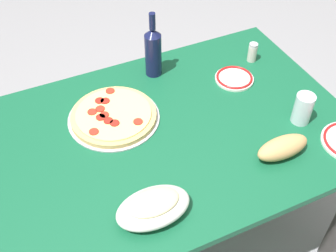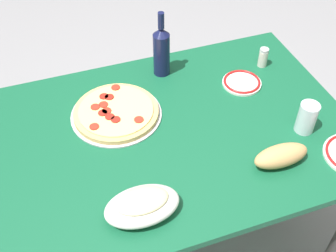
{
  "view_description": "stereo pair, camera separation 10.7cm",
  "coord_description": "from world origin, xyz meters",
  "px_view_note": "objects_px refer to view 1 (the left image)",
  "views": [
    {
      "loc": [
        -0.47,
        -1.01,
        1.88
      ],
      "look_at": [
        0.0,
        0.0,
        0.76
      ],
      "focal_mm": 45.74,
      "sensor_mm": 36.0,
      "label": 1
    },
    {
      "loc": [
        -0.37,
        -1.05,
        1.88
      ],
      "look_at": [
        0.0,
        0.0,
        0.76
      ],
      "focal_mm": 45.74,
      "sensor_mm": 36.0,
      "label": 2
    }
  ],
  "objects_px": {
    "bread_loaf": "(283,148)",
    "pepperoni_pizza": "(114,116)",
    "side_plate_far": "(234,78)",
    "dining_table": "(168,151)",
    "baked_pasta_dish": "(153,206)",
    "water_glass": "(303,109)",
    "spice_shaker": "(252,52)",
    "wine_bottle": "(153,51)"
  },
  "relations": [
    {
      "from": "pepperoni_pizza",
      "to": "wine_bottle",
      "type": "xyz_separation_m",
      "value": [
        0.25,
        0.2,
        0.1
      ]
    },
    {
      "from": "baked_pasta_dish",
      "to": "water_glass",
      "type": "xyz_separation_m",
      "value": [
        0.68,
        0.15,
        0.02
      ]
    },
    {
      "from": "bread_loaf",
      "to": "pepperoni_pizza",
      "type": "bearing_deg",
      "value": 138.23
    },
    {
      "from": "pepperoni_pizza",
      "to": "baked_pasta_dish",
      "type": "xyz_separation_m",
      "value": [
        -0.03,
        -0.46,
        0.03
      ]
    },
    {
      "from": "side_plate_far",
      "to": "spice_shaker",
      "type": "height_order",
      "value": "spice_shaker"
    },
    {
      "from": "baked_pasta_dish",
      "to": "dining_table",
      "type": "bearing_deg",
      "value": 57.87
    },
    {
      "from": "water_glass",
      "to": "dining_table",
      "type": "bearing_deg",
      "value": 161.93
    },
    {
      "from": "side_plate_far",
      "to": "bread_loaf",
      "type": "height_order",
      "value": "bread_loaf"
    },
    {
      "from": "bread_loaf",
      "to": "wine_bottle",
      "type": "bearing_deg",
      "value": 109.7
    },
    {
      "from": "dining_table",
      "to": "wine_bottle",
      "type": "height_order",
      "value": "wine_bottle"
    },
    {
      "from": "dining_table",
      "to": "side_plate_far",
      "type": "height_order",
      "value": "side_plate_far"
    },
    {
      "from": "wine_bottle",
      "to": "spice_shaker",
      "type": "bearing_deg",
      "value": -12.92
    },
    {
      "from": "pepperoni_pizza",
      "to": "dining_table",
      "type": "bearing_deg",
      "value": -43.54
    },
    {
      "from": "water_glass",
      "to": "bread_loaf",
      "type": "height_order",
      "value": "water_glass"
    },
    {
      "from": "spice_shaker",
      "to": "wine_bottle",
      "type": "bearing_deg",
      "value": 167.08
    },
    {
      "from": "bread_loaf",
      "to": "spice_shaker",
      "type": "height_order",
      "value": "spice_shaker"
    },
    {
      "from": "pepperoni_pizza",
      "to": "wine_bottle",
      "type": "bearing_deg",
      "value": 37.66
    },
    {
      "from": "dining_table",
      "to": "bread_loaf",
      "type": "distance_m",
      "value": 0.44
    },
    {
      "from": "dining_table",
      "to": "spice_shaker",
      "type": "distance_m",
      "value": 0.6
    },
    {
      "from": "bread_loaf",
      "to": "spice_shaker",
      "type": "distance_m",
      "value": 0.56
    },
    {
      "from": "pepperoni_pizza",
      "to": "baked_pasta_dish",
      "type": "relative_size",
      "value": 1.47
    },
    {
      "from": "dining_table",
      "to": "pepperoni_pizza",
      "type": "relative_size",
      "value": 3.94
    },
    {
      "from": "water_glass",
      "to": "spice_shaker",
      "type": "bearing_deg",
      "value": 84.07
    },
    {
      "from": "baked_pasta_dish",
      "to": "wine_bottle",
      "type": "bearing_deg",
      "value": 66.36
    },
    {
      "from": "water_glass",
      "to": "side_plate_far",
      "type": "relative_size",
      "value": 0.75
    },
    {
      "from": "water_glass",
      "to": "bread_loaf",
      "type": "relative_size",
      "value": 0.61
    },
    {
      "from": "water_glass",
      "to": "spice_shaker",
      "type": "xyz_separation_m",
      "value": [
        0.04,
        0.41,
        -0.02
      ]
    },
    {
      "from": "baked_pasta_dish",
      "to": "bread_loaf",
      "type": "relative_size",
      "value": 1.2
    },
    {
      "from": "dining_table",
      "to": "side_plate_far",
      "type": "distance_m",
      "value": 0.43
    },
    {
      "from": "dining_table",
      "to": "pepperoni_pizza",
      "type": "xyz_separation_m",
      "value": [
        -0.16,
        0.15,
        0.12
      ]
    },
    {
      "from": "pepperoni_pizza",
      "to": "water_glass",
      "type": "xyz_separation_m",
      "value": [
        0.64,
        -0.31,
        0.05
      ]
    },
    {
      "from": "wine_bottle",
      "to": "spice_shaker",
      "type": "relative_size",
      "value": 3.33
    },
    {
      "from": "water_glass",
      "to": "pepperoni_pizza",
      "type": "bearing_deg",
      "value": 154.31
    },
    {
      "from": "dining_table",
      "to": "baked_pasta_dish",
      "type": "relative_size",
      "value": 5.8
    },
    {
      "from": "spice_shaker",
      "to": "baked_pasta_dish",
      "type": "bearing_deg",
      "value": -142.31
    },
    {
      "from": "dining_table",
      "to": "side_plate_far",
      "type": "xyz_separation_m",
      "value": [
        0.38,
        0.16,
        0.12
      ]
    },
    {
      "from": "baked_pasta_dish",
      "to": "water_glass",
      "type": "distance_m",
      "value": 0.69
    },
    {
      "from": "dining_table",
      "to": "baked_pasta_dish",
      "type": "distance_m",
      "value": 0.39
    },
    {
      "from": "pepperoni_pizza",
      "to": "side_plate_far",
      "type": "xyz_separation_m",
      "value": [
        0.54,
        0.01,
        -0.01
      ]
    },
    {
      "from": "pepperoni_pizza",
      "to": "water_glass",
      "type": "height_order",
      "value": "water_glass"
    },
    {
      "from": "bread_loaf",
      "to": "spice_shaker",
      "type": "relative_size",
      "value": 2.3
    },
    {
      "from": "water_glass",
      "to": "side_plate_far",
      "type": "xyz_separation_m",
      "value": [
        -0.1,
        0.32,
        -0.05
      ]
    }
  ]
}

